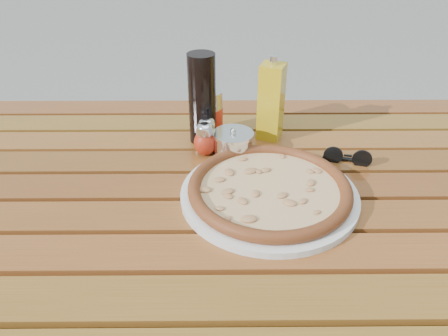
{
  "coord_description": "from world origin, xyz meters",
  "views": [
    {
      "loc": [
        -0.01,
        -0.77,
        1.27
      ],
      "look_at": [
        0.0,
        0.02,
        0.78
      ],
      "focal_mm": 35.0,
      "sensor_mm": 36.0,
      "label": 1
    }
  ],
  "objects_px": {
    "table": "(224,213)",
    "sunglasses": "(347,158)",
    "oregano_shaker": "(207,134)",
    "dark_bottle": "(202,99)",
    "pizza": "(269,188)",
    "pepper_shaker": "(205,140)",
    "plate": "(269,194)",
    "parmesan_tin": "(233,144)",
    "soda_can": "(209,114)",
    "olive_oil_cruet": "(271,102)"
  },
  "relations": [
    {
      "from": "pizza",
      "to": "sunglasses",
      "type": "bearing_deg",
      "value": 34.53
    },
    {
      "from": "pepper_shaker",
      "to": "soda_can",
      "type": "height_order",
      "value": "soda_can"
    },
    {
      "from": "plate",
      "to": "pizza",
      "type": "distance_m",
      "value": 0.02
    },
    {
      "from": "pepper_shaker",
      "to": "oregano_shaker",
      "type": "distance_m",
      "value": 0.03
    },
    {
      "from": "pizza",
      "to": "sunglasses",
      "type": "relative_size",
      "value": 4.08
    },
    {
      "from": "sunglasses",
      "to": "pepper_shaker",
      "type": "bearing_deg",
      "value": -173.09
    },
    {
      "from": "pepper_shaker",
      "to": "pizza",
      "type": "bearing_deg",
      "value": -52.93
    },
    {
      "from": "soda_can",
      "to": "sunglasses",
      "type": "distance_m",
      "value": 0.35
    },
    {
      "from": "sunglasses",
      "to": "parmesan_tin",
      "type": "bearing_deg",
      "value": -173.66
    },
    {
      "from": "table",
      "to": "pepper_shaker",
      "type": "height_order",
      "value": "pepper_shaker"
    },
    {
      "from": "parmesan_tin",
      "to": "soda_can",
      "type": "bearing_deg",
      "value": 119.04
    },
    {
      "from": "pizza",
      "to": "soda_can",
      "type": "height_order",
      "value": "soda_can"
    },
    {
      "from": "pepper_shaker",
      "to": "soda_can",
      "type": "xyz_separation_m",
      "value": [
        0.01,
        0.1,
        0.02
      ]
    },
    {
      "from": "table",
      "to": "pizza",
      "type": "bearing_deg",
      "value": -26.47
    },
    {
      "from": "table",
      "to": "sunglasses",
      "type": "relative_size",
      "value": 12.6
    },
    {
      "from": "oregano_shaker",
      "to": "dark_bottle",
      "type": "height_order",
      "value": "dark_bottle"
    },
    {
      "from": "table",
      "to": "dark_bottle",
      "type": "distance_m",
      "value": 0.28
    },
    {
      "from": "oregano_shaker",
      "to": "dark_bottle",
      "type": "relative_size",
      "value": 0.37
    },
    {
      "from": "plate",
      "to": "sunglasses",
      "type": "bearing_deg",
      "value": 34.53
    },
    {
      "from": "oregano_shaker",
      "to": "parmesan_tin",
      "type": "relative_size",
      "value": 0.84
    },
    {
      "from": "pepper_shaker",
      "to": "sunglasses",
      "type": "xyz_separation_m",
      "value": [
        0.33,
        -0.05,
        -0.02
      ]
    },
    {
      "from": "oregano_shaker",
      "to": "sunglasses",
      "type": "height_order",
      "value": "oregano_shaker"
    },
    {
      "from": "pizza",
      "to": "oregano_shaker",
      "type": "xyz_separation_m",
      "value": [
        -0.13,
        0.21,
        0.02
      ]
    },
    {
      "from": "dark_bottle",
      "to": "pepper_shaker",
      "type": "bearing_deg",
      "value": -83.84
    },
    {
      "from": "table",
      "to": "pepper_shaker",
      "type": "relative_size",
      "value": 17.07
    },
    {
      "from": "parmesan_tin",
      "to": "sunglasses",
      "type": "distance_m",
      "value": 0.26
    },
    {
      "from": "dark_bottle",
      "to": "parmesan_tin",
      "type": "height_order",
      "value": "dark_bottle"
    },
    {
      "from": "pizza",
      "to": "oregano_shaker",
      "type": "distance_m",
      "value": 0.24
    },
    {
      "from": "plate",
      "to": "sunglasses",
      "type": "relative_size",
      "value": 3.24
    },
    {
      "from": "plate",
      "to": "soda_can",
      "type": "bearing_deg",
      "value": 114.74
    },
    {
      "from": "plate",
      "to": "sunglasses",
      "type": "distance_m",
      "value": 0.23
    },
    {
      "from": "soda_can",
      "to": "sunglasses",
      "type": "height_order",
      "value": "soda_can"
    },
    {
      "from": "pizza",
      "to": "soda_can",
      "type": "xyz_separation_m",
      "value": [
        -0.13,
        0.27,
        0.04
      ]
    },
    {
      "from": "parmesan_tin",
      "to": "sunglasses",
      "type": "height_order",
      "value": "parmesan_tin"
    },
    {
      "from": "table",
      "to": "soda_can",
      "type": "relative_size",
      "value": 11.67
    },
    {
      "from": "pizza",
      "to": "parmesan_tin",
      "type": "relative_size",
      "value": 4.66
    },
    {
      "from": "olive_oil_cruet",
      "to": "oregano_shaker",
      "type": "bearing_deg",
      "value": -159.53
    },
    {
      "from": "olive_oil_cruet",
      "to": "sunglasses",
      "type": "relative_size",
      "value": 1.89
    },
    {
      "from": "plate",
      "to": "pepper_shaker",
      "type": "relative_size",
      "value": 4.39
    },
    {
      "from": "oregano_shaker",
      "to": "pepper_shaker",
      "type": "bearing_deg",
      "value": -97.38
    },
    {
      "from": "table",
      "to": "pepper_shaker",
      "type": "xyz_separation_m",
      "value": [
        -0.04,
        0.13,
        0.11
      ]
    },
    {
      "from": "plate",
      "to": "pepper_shaker",
      "type": "distance_m",
      "value": 0.23
    },
    {
      "from": "oregano_shaker",
      "to": "soda_can",
      "type": "height_order",
      "value": "soda_can"
    },
    {
      "from": "plate",
      "to": "dark_bottle",
      "type": "distance_m",
      "value": 0.3
    },
    {
      "from": "plate",
      "to": "sunglasses",
      "type": "height_order",
      "value": "sunglasses"
    },
    {
      "from": "pizza",
      "to": "dark_bottle",
      "type": "relative_size",
      "value": 2.06
    },
    {
      "from": "plate",
      "to": "pizza",
      "type": "height_order",
      "value": "pizza"
    },
    {
      "from": "dark_bottle",
      "to": "olive_oil_cruet",
      "type": "relative_size",
      "value": 1.05
    },
    {
      "from": "dark_bottle",
      "to": "olive_oil_cruet",
      "type": "distance_m",
      "value": 0.17
    },
    {
      "from": "pepper_shaker",
      "to": "soda_can",
      "type": "bearing_deg",
      "value": 84.94
    }
  ]
}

